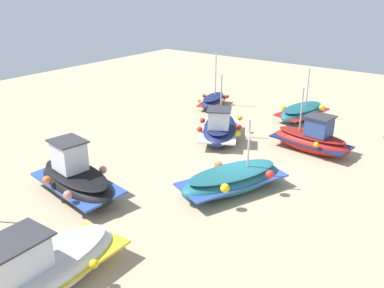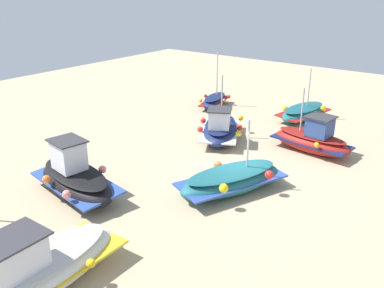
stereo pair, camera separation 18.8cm
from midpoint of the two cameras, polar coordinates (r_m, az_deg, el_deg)
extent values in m
plane|color=tan|center=(18.46, 7.08, -4.94)|extent=(53.69, 53.69, 0.00)
ellipsoid|color=navy|center=(28.90, 3.31, 5.84)|extent=(3.48, 2.25, 0.85)
cube|color=maroon|center=(28.89, 3.31, 5.91)|extent=(3.35, 2.22, 0.15)
ellipsoid|color=#151E45|center=(28.82, 3.33, 6.45)|extent=(3.05, 1.95, 0.20)
cylinder|color=#B7B7BC|center=(28.88, 3.65, 9.58)|extent=(0.08, 0.08, 2.91)
sphere|color=red|center=(29.43, 5.24, 6.48)|extent=(0.25, 0.25, 0.25)
sphere|color=red|center=(29.32, 2.06, 6.60)|extent=(0.25, 0.25, 0.25)
sphere|color=orange|center=(28.38, 4.63, 5.96)|extent=(0.25, 0.25, 0.25)
sphere|color=yellow|center=(28.30, 1.33, 5.96)|extent=(0.25, 0.25, 0.25)
ellipsoid|color=black|center=(17.51, -15.30, -5.21)|extent=(2.55, 4.84, 1.19)
cube|color=#2D4C9E|center=(17.48, -15.32, -5.05)|extent=(2.52, 4.65, 0.23)
ellipsoid|color=black|center=(17.32, -15.44, -3.89)|extent=(2.19, 4.25, 0.29)
cube|color=silver|center=(17.34, -16.24, -1.49)|extent=(1.20, 1.35, 1.19)
cube|color=#333338|center=(17.12, -16.45, 0.44)|extent=(1.39, 1.57, 0.06)
sphere|color=#EA7F75|center=(15.98, -16.47, -6.62)|extent=(0.32, 0.32, 0.32)
sphere|color=#EA7F75|center=(17.45, -11.87, -3.43)|extent=(0.32, 0.32, 0.32)
sphere|color=orange|center=(17.28, -19.02, -4.59)|extent=(0.32, 0.32, 0.32)
sphere|color=yellow|center=(18.73, -14.54, -1.83)|extent=(0.32, 0.32, 0.32)
ellipsoid|color=maroon|center=(22.02, 16.23, 0.16)|extent=(1.96, 4.28, 0.96)
cube|color=navy|center=(22.00, 16.24, 0.28)|extent=(1.99, 4.12, 0.08)
ellipsoid|color=maroon|center=(21.88, 16.33, 1.14)|extent=(1.72, 3.77, 0.16)
cube|color=#2D4784|center=(21.55, 17.34, 2.28)|extent=(1.16, 1.22, 0.95)
cube|color=#333338|center=(21.40, 17.49, 3.56)|extent=(1.35, 1.41, 0.06)
cylinder|color=#B7B7BC|center=(21.81, 15.10, 4.56)|extent=(0.08, 0.08, 2.27)
sphere|color=red|center=(22.95, 15.72, 1.74)|extent=(0.25, 0.25, 0.25)
sphere|color=yellow|center=(20.89, 16.95, -0.10)|extent=(0.25, 0.25, 0.25)
ellipsoid|color=white|center=(12.99, -19.64, -16.23)|extent=(5.18, 2.15, 1.06)
cube|color=gold|center=(12.96, -19.66, -16.06)|extent=(4.98, 2.19, 0.17)
ellipsoid|color=beige|center=(12.75, -19.87, -14.76)|extent=(4.56, 1.86, 0.23)
cube|color=silver|center=(12.16, -23.02, -14.02)|extent=(1.59, 1.14, 0.95)
cube|color=#333338|center=(11.89, -23.38, -12.02)|extent=(1.85, 1.33, 0.06)
sphere|color=yellow|center=(12.50, -13.25, -15.63)|extent=(0.27, 0.27, 0.27)
ellipsoid|color=#1E6670|center=(17.29, 5.74, -5.05)|extent=(5.09, 3.40, 0.99)
cube|color=#2D4C9E|center=(17.26, 5.75, -4.91)|extent=(4.93, 3.38, 0.11)
ellipsoid|color=#1A565F|center=(17.11, 5.79, -3.85)|extent=(4.47, 2.98, 0.18)
cylinder|color=#B7B7BC|center=(17.12, 8.01, 0.05)|extent=(0.08, 0.08, 2.04)
sphere|color=red|center=(17.05, 10.84, -4.17)|extent=(0.36, 0.36, 0.36)
sphere|color=orange|center=(17.89, 3.86, -2.91)|extent=(0.36, 0.36, 0.36)
sphere|color=yellow|center=(15.78, 4.71, -6.07)|extent=(0.36, 0.36, 0.36)
ellipsoid|color=#1E6670|center=(27.14, 15.23, 4.13)|extent=(4.33, 2.28, 0.93)
cube|color=maroon|center=(27.13, 15.24, 4.21)|extent=(4.17, 2.26, 0.18)
ellipsoid|color=#1A565F|center=(27.04, 15.30, 4.83)|extent=(3.81, 1.96, 0.23)
cylinder|color=#B7B7BC|center=(27.01, 15.95, 7.49)|extent=(0.08, 0.08, 2.36)
sphere|color=yellow|center=(27.20, 17.74, 4.70)|extent=(0.34, 0.34, 0.34)
sphere|color=yellow|center=(26.96, 12.82, 4.74)|extent=(0.34, 0.34, 0.34)
ellipsoid|color=navy|center=(22.91, 4.14, 1.81)|extent=(4.72, 3.70, 0.96)
cube|color=white|center=(22.89, 4.14, 1.92)|extent=(4.60, 3.68, 0.09)
ellipsoid|color=#151E45|center=(22.78, 4.17, 2.74)|extent=(4.15, 3.25, 0.16)
cube|color=silver|center=(21.87, 4.03, 3.47)|extent=(1.50, 1.48, 0.95)
cube|color=#333338|center=(21.72, 4.07, 4.74)|extent=(1.74, 1.71, 0.06)
cylinder|color=#B7B7BC|center=(22.76, 4.35, 6.27)|extent=(0.08, 0.08, 2.55)
sphere|color=yellow|center=(23.89, 6.91, 3.55)|extent=(0.31, 0.31, 0.31)
sphere|color=red|center=(23.47, 1.76, 3.22)|extent=(0.31, 0.31, 0.31)
sphere|color=red|center=(22.77, 6.77, 2.27)|extent=(0.31, 0.31, 0.31)
sphere|color=red|center=(22.35, 1.36, 2.01)|extent=(0.31, 0.31, 0.31)
sphere|color=yellow|center=(21.59, 6.63, 1.40)|extent=(0.31, 0.31, 0.31)
camera|label=1|loc=(0.09, -89.73, 0.11)|focal=38.93mm
camera|label=2|loc=(0.09, 90.27, -0.11)|focal=38.93mm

